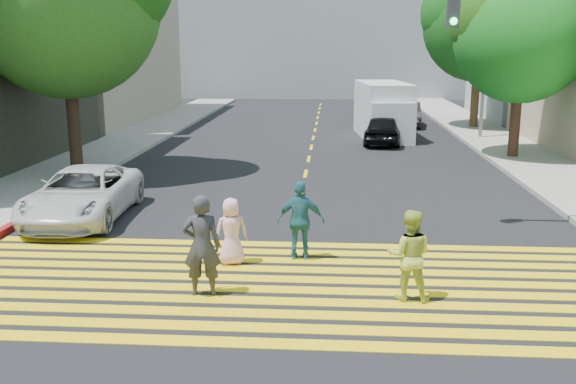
# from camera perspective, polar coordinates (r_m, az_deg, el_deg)

# --- Properties ---
(ground) EXTENTS (120.00, 120.00, 0.00)m
(ground) POSITION_cam_1_polar(r_m,az_deg,el_deg) (11.05, -1.09, -10.60)
(ground) COLOR black
(sidewalk_left) EXTENTS (3.00, 40.00, 0.15)m
(sidewalk_left) POSITION_cam_1_polar(r_m,az_deg,el_deg) (33.72, -12.34, 5.23)
(sidewalk_left) COLOR gray
(sidewalk_left) RESTS_ON ground
(sidewalk_right) EXTENTS (3.00, 60.00, 0.15)m
(sidewalk_right) POSITION_cam_1_polar(r_m,az_deg,el_deg) (26.58, 20.52, 2.70)
(sidewalk_right) COLOR gray
(sidewalk_right) RESTS_ON ground
(curb_red) EXTENTS (0.20, 8.00, 0.16)m
(curb_red) POSITION_cam_1_polar(r_m,az_deg,el_deg) (18.40, -21.28, -1.59)
(curb_red) COLOR maroon
(curb_red) RESTS_ON ground
(crosswalk) EXTENTS (13.40, 5.30, 0.01)m
(crosswalk) POSITION_cam_1_polar(r_m,az_deg,el_deg) (12.23, -0.56, -8.20)
(crosswalk) COLOR yellow
(crosswalk) RESTS_ON ground
(lane_line) EXTENTS (0.12, 34.40, 0.01)m
(lane_line) POSITION_cam_1_polar(r_m,az_deg,el_deg) (32.90, 2.34, 5.21)
(lane_line) COLOR yellow
(lane_line) RESTS_ON ground
(building_left_tan) EXTENTS (12.00, 16.00, 10.00)m
(building_left_tan) POSITION_cam_1_polar(r_m,az_deg,el_deg) (41.68, -20.53, 12.93)
(building_left_tan) COLOR tan
(building_left_tan) RESTS_ON ground
(building_right_grey) EXTENTS (10.00, 10.00, 10.00)m
(building_right_grey) POSITION_cam_1_polar(r_m,az_deg,el_deg) (42.51, 23.92, 12.63)
(building_right_grey) COLOR gray
(building_right_grey) RESTS_ON ground
(backdrop_block) EXTENTS (30.00, 8.00, 12.00)m
(backdrop_block) POSITION_cam_1_polar(r_m,az_deg,el_deg) (58.12, 3.15, 14.46)
(backdrop_block) COLOR gray
(backdrop_block) RESTS_ON ground
(tree_right_near) EXTENTS (6.42, 6.12, 7.47)m
(tree_right_near) POSITION_cam_1_polar(r_m,az_deg,el_deg) (26.54, 20.27, 13.53)
(tree_right_near) COLOR #3E1E17
(tree_right_near) RESTS_ON ground
(tree_right_far) EXTENTS (6.78, 6.27, 8.55)m
(tree_right_far) POSITION_cam_1_polar(r_m,az_deg,el_deg) (35.95, 16.83, 14.55)
(tree_right_far) COLOR #4A3B25
(tree_right_far) RESTS_ON ground
(pedestrian_man) EXTENTS (0.73, 0.52, 1.86)m
(pedestrian_man) POSITION_cam_1_polar(r_m,az_deg,el_deg) (11.55, -7.67, -4.74)
(pedestrian_man) COLOR #2F2E32
(pedestrian_man) RESTS_ON ground
(pedestrian_woman) EXTENTS (0.87, 0.71, 1.64)m
(pedestrian_woman) POSITION_cam_1_polar(r_m,az_deg,el_deg) (11.47, 10.73, -5.55)
(pedestrian_woman) COLOR #B7C845
(pedestrian_woman) RESTS_ON ground
(pedestrian_child) EXTENTS (0.79, 0.63, 1.40)m
(pedestrian_child) POSITION_cam_1_polar(r_m,az_deg,el_deg) (13.17, -5.06, -3.51)
(pedestrian_child) COLOR #E5ACBD
(pedestrian_child) RESTS_ON ground
(pedestrian_extra) EXTENTS (0.99, 0.43, 1.68)m
(pedestrian_extra) POSITION_cam_1_polar(r_m,az_deg,el_deg) (13.39, 1.14, -2.57)
(pedestrian_extra) COLOR #246072
(pedestrian_extra) RESTS_ON ground
(white_sedan) EXTENTS (2.38, 4.83, 1.32)m
(white_sedan) POSITION_cam_1_polar(r_m,az_deg,el_deg) (17.38, -17.79, -0.17)
(white_sedan) COLOR silver
(white_sedan) RESTS_ON ground
(dark_car_near) EXTENTS (2.06, 4.21, 1.38)m
(dark_car_near) POSITION_cam_1_polar(r_m,az_deg,el_deg) (29.71, 8.44, 5.58)
(dark_car_near) COLOR black
(dark_car_near) RESTS_ON ground
(silver_car) EXTENTS (1.84, 4.25, 1.22)m
(silver_car) POSITION_cam_1_polar(r_m,az_deg,el_deg) (40.85, 7.59, 7.46)
(silver_car) COLOR gray
(silver_car) RESTS_ON ground
(dark_car_parked) EXTENTS (1.67, 4.05, 1.30)m
(dark_car_parked) POSITION_cam_1_polar(r_m,az_deg,el_deg) (36.61, 10.56, 6.80)
(dark_car_parked) COLOR black
(dark_car_parked) RESTS_ON ground
(white_van) EXTENTS (2.63, 5.80, 2.65)m
(white_van) POSITION_cam_1_polar(r_m,az_deg,el_deg) (31.69, 8.51, 7.06)
(white_van) COLOR silver
(white_van) RESTS_ON ground
(traffic_signal) EXTENTS (4.20, 0.36, 6.15)m
(traffic_signal) POSITION_cam_1_polar(r_m,az_deg,el_deg) (16.31, 24.00, 10.33)
(traffic_signal) COLOR #232429
(traffic_signal) RESTS_ON ground
(street_lamp) EXTENTS (2.04, 0.64, 9.10)m
(street_lamp) POSITION_cam_1_polar(r_m,az_deg,el_deg) (31.67, 16.98, 13.83)
(street_lamp) COLOR gray
(street_lamp) RESTS_ON ground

